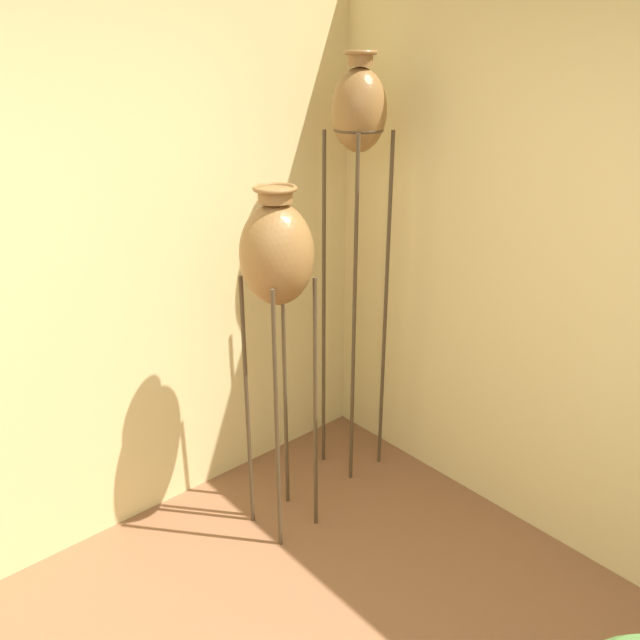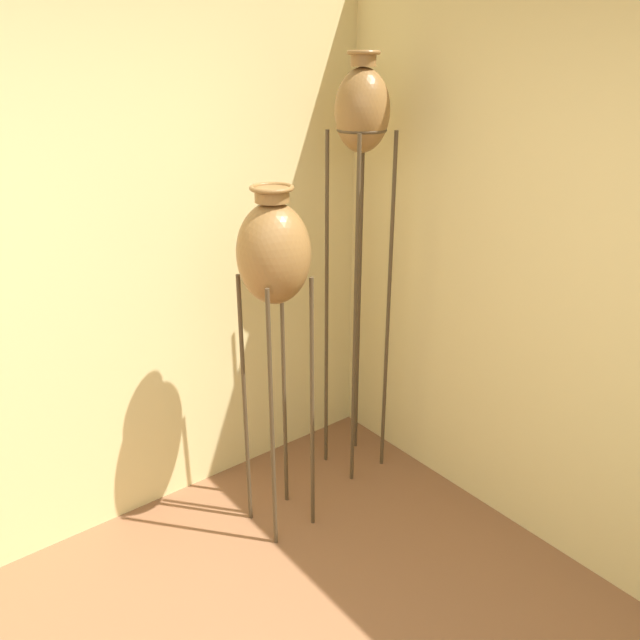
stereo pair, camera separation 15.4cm
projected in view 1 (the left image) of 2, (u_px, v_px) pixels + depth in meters
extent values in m
cylinder|color=#473823|center=(354.00, 325.00, 3.20)|extent=(0.02, 0.02, 1.90)
cylinder|color=#473823|center=(385.00, 314.00, 3.35)|extent=(0.02, 0.02, 1.90)
cylinder|color=#473823|center=(324.00, 312.00, 3.37)|extent=(0.02, 0.02, 1.90)
cylinder|color=#473823|center=(355.00, 302.00, 3.51)|extent=(0.02, 0.02, 1.90)
torus|color=#473823|center=(359.00, 130.00, 2.99)|extent=(0.24, 0.24, 0.02)
ellipsoid|color=olive|center=(359.00, 111.00, 2.96)|extent=(0.27, 0.27, 0.39)
cylinder|color=olive|center=(360.00, 60.00, 2.87)|extent=(0.12, 0.12, 0.06)
torus|color=olive|center=(360.00, 52.00, 2.86)|extent=(0.16, 0.16, 0.02)
cylinder|color=#473823|center=(277.00, 428.00, 2.82)|extent=(0.02, 0.02, 1.34)
cylinder|color=#473823|center=(315.00, 411.00, 2.96)|extent=(0.02, 0.02, 1.34)
cylinder|color=#473823|center=(247.00, 408.00, 2.98)|extent=(0.02, 0.02, 1.34)
cylinder|color=#473823|center=(285.00, 393.00, 3.12)|extent=(0.02, 0.02, 1.34)
torus|color=#473823|center=(277.00, 277.00, 2.72)|extent=(0.24, 0.24, 0.02)
ellipsoid|color=olive|center=(277.00, 254.00, 2.68)|extent=(0.32, 0.32, 0.45)
cylinder|color=olive|center=(275.00, 195.00, 2.58)|extent=(0.15, 0.15, 0.06)
torus|color=olive|center=(275.00, 188.00, 2.57)|extent=(0.19, 0.19, 0.02)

